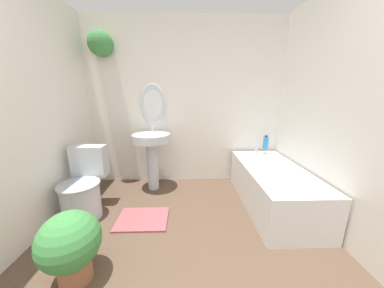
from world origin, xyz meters
The scene contains 9 objects.
wall_back centered at (-0.09, 2.52, 1.26)m, with size 2.95×0.32×2.40m.
wall_left centered at (-1.45, 1.25, 1.20)m, with size 0.06×2.62×2.40m.
wall_right centered at (1.45, 1.25, 1.20)m, with size 0.06×2.62×2.40m.
toilet centered at (-1.15, 1.59, 0.31)m, with size 0.42×0.58×0.76m.
pedestal_sink centered at (-0.48, 2.20, 0.61)m, with size 0.52×0.52×0.91m.
bathtub centered at (1.06, 1.72, 0.26)m, with size 0.68×1.45×0.56m.
shampoo_bottle centered at (1.18, 2.32, 0.65)m, with size 0.08×0.08×0.20m.
potted_plant centered at (-0.81, 0.76, 0.31)m, with size 0.42×0.42×0.55m.
bath_mat centered at (-0.48, 1.45, 0.01)m, with size 0.55×0.42×0.02m.
Camera 1 is at (0.01, -0.41, 1.33)m, focal length 18.00 mm.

